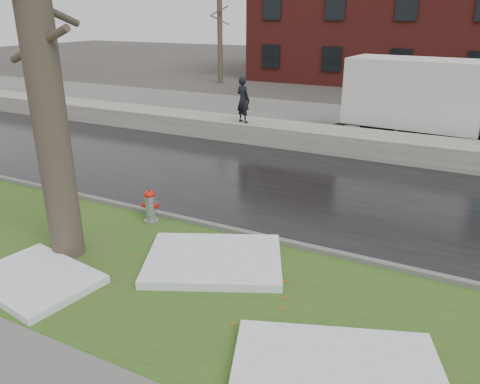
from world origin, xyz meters
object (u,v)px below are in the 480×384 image
at_px(fire_hydrant, 150,205).
at_px(tree, 39,50).
at_px(box_truck, 443,102).
at_px(worker, 243,100).

distance_m(fire_hydrant, tree, 4.12).
bearing_deg(box_truck, worker, -152.63).
xyz_separation_m(box_truck, worker, (-6.70, -2.80, -0.04)).
height_order(tree, box_truck, tree).
bearing_deg(fire_hydrant, worker, 85.80).
distance_m(tree, worker, 10.07).
relative_size(tree, box_truck, 0.85).
height_order(fire_hydrant, worker, worker).
bearing_deg(worker, fire_hydrant, 121.41).
bearing_deg(tree, fire_hydrant, 74.08).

